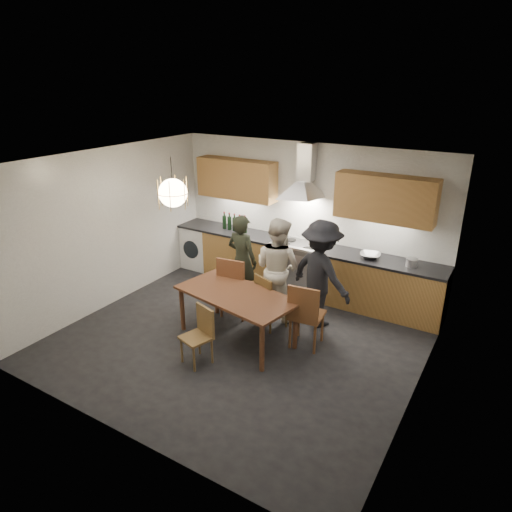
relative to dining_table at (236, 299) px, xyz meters
The scene contains 17 objects.
ground 0.65m from the dining_table, 18.38° to the right, with size 5.00×5.00×0.00m, color black.
room_shell 1.06m from the dining_table, 18.38° to the right, with size 5.02×4.52×2.61m.
counter_run 1.95m from the dining_table, 88.16° to the left, with size 5.00×0.62×0.90m.
range_stove 1.94m from the dining_table, 88.86° to the left, with size 0.90×0.60×0.92m.
wall_fixtures 2.39m from the dining_table, 88.92° to the left, with size 4.30×0.54×1.10m.
pendant_lamp 1.74m from the dining_table, behind, with size 0.43×0.43×0.70m.
dining_table is the anchor object (origin of this frame).
chair_back_left 0.67m from the dining_table, 126.88° to the left, with size 0.52×0.52×1.03m.
chair_back_mid 0.58m from the dining_table, 65.61° to the left, with size 0.51×0.51×0.87m.
chair_back_right 1.00m from the dining_table, 16.91° to the left, with size 0.50×0.50×0.99m.
chair_front 0.75m from the dining_table, 98.21° to the right, with size 0.45×0.45×0.79m.
person_left 1.17m from the dining_table, 118.75° to the left, with size 0.57×0.37×1.55m, color black.
person_mid 0.98m from the dining_table, 81.32° to the left, with size 0.79×0.62×1.63m, color beige.
person_right 1.35m from the dining_table, 51.48° to the left, with size 1.08×0.62×1.68m, color black.
mixing_bowl 2.34m from the dining_table, 55.66° to the left, with size 0.32×0.32×0.08m, color #BBBABE.
stock_pot 2.75m from the dining_table, 44.14° to the left, with size 0.17×0.17×0.12m, color silver.
wine_bottles 2.40m from the dining_table, 124.19° to the left, with size 0.54×0.08×0.32m.
Camera 1 is at (3.22, -4.84, 3.62)m, focal length 32.00 mm.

